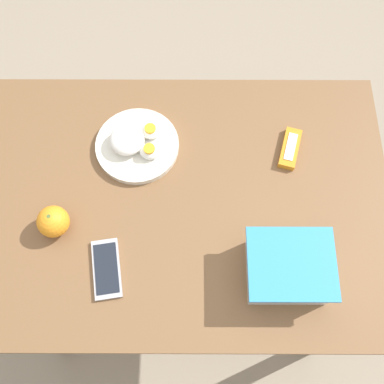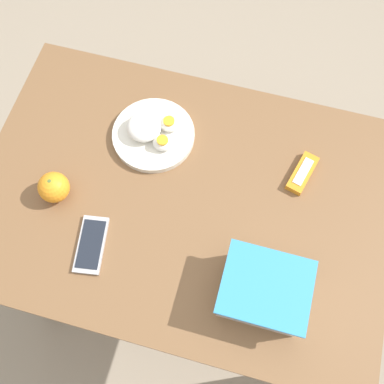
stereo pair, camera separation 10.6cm
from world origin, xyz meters
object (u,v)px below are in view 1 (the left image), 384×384
rice_plate (136,144)px  cell_phone (107,269)px  candy_bar (290,148)px  orange_fruit (53,222)px  food_container (287,269)px

rice_plate → cell_phone: size_ratio=1.46×
candy_bar → cell_phone: size_ratio=0.81×
cell_phone → orange_fruit: bearing=-39.3°
rice_plate → candy_bar: rice_plate is taller
orange_fruit → food_container: bearing=168.4°
rice_plate → cell_phone: bearing=80.5°
food_container → cell_phone: 0.40m
rice_plate → food_container: bearing=137.5°
orange_fruit → candy_bar: 0.60m
candy_bar → cell_phone: 0.54m
orange_fruit → cell_phone: bearing=140.7°
food_container → orange_fruit: (0.53, -0.11, -0.00)m
food_container → candy_bar: (-0.04, -0.31, -0.03)m
food_container → rice_plate: food_container is taller
orange_fruit → cell_phone: (-0.12, 0.10, -0.03)m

